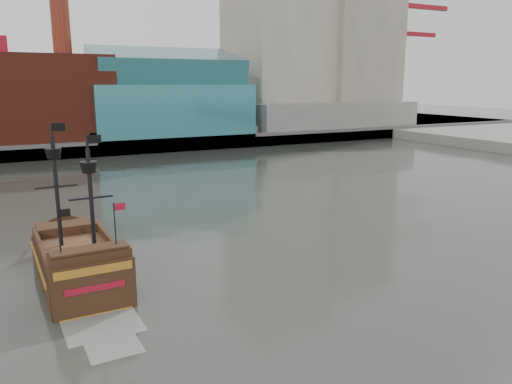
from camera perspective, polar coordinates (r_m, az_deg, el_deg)
ground at (r=33.91m, az=10.14°, el=-9.23°), size 400.00×400.00×0.00m
promenade_far at (r=119.08m, az=-17.68°, el=6.35°), size 220.00×60.00×2.00m
seawall at (r=90.24m, az=-14.51°, el=4.96°), size 220.00×1.00×2.60m
skyline at (r=112.88m, az=-15.10°, el=18.20°), size 149.00×45.00×62.00m
crane_a at (r=145.19m, az=15.96°, el=14.61°), size 22.50×4.00×32.25m
crane_b at (r=158.93m, az=15.99°, el=13.10°), size 19.10×4.00×26.25m
pirate_ship at (r=33.97m, az=-19.60°, el=-8.00°), size 4.84×14.35×10.66m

